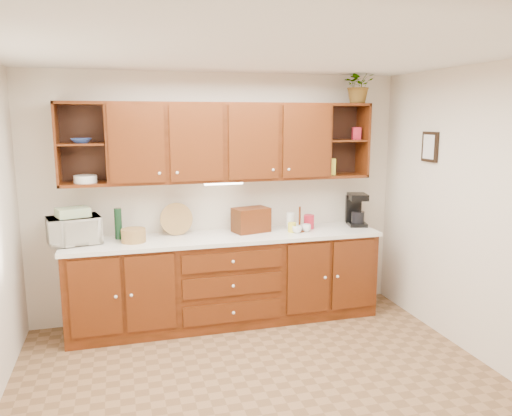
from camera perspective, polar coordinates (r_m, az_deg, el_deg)
floor at (r=4.21m, az=1.09°, el=-20.26°), size 4.00×4.00×0.00m
ceiling at (r=3.65m, az=1.23°, el=17.52°), size 4.00×4.00×0.00m
back_wall at (r=5.39m, az=-4.17°, el=1.32°), size 4.00×0.00×4.00m
right_wall at (r=4.69m, az=25.28°, el=-1.02°), size 0.00×3.50×3.50m
base_cabinets at (r=5.31m, az=-3.40°, el=-8.27°), size 3.20×0.60×0.90m
countertop at (r=5.17m, az=-3.43°, el=-3.36°), size 3.24×0.64×0.04m
upper_cabinets at (r=5.17m, az=-3.80°, el=7.55°), size 3.20×0.33×0.80m
undercabinet_light at (r=5.16m, az=-3.72°, el=2.83°), size 0.40×0.05×0.02m
framed_picture at (r=5.32m, az=19.26°, el=6.62°), size 0.03×0.24×0.30m
wicker_basket at (r=5.02m, az=-13.82°, el=-3.07°), size 0.27×0.27×0.13m
microwave at (r=5.10m, az=-20.08°, el=-2.41°), size 0.54×0.42×0.27m
towel_stack at (r=5.07m, az=-20.20°, el=-0.47°), size 0.34×0.30×0.09m
wine_bottle at (r=5.16m, az=-15.47°, el=-1.74°), size 0.09×0.09×0.31m
woven_tray at (r=5.25m, az=-9.03°, el=-2.94°), size 0.34×0.11×0.33m
bread_box at (r=5.29m, az=-0.57°, el=-1.37°), size 0.42×0.32×0.26m
mug_tree at (r=5.34m, az=4.99°, el=-2.25°), size 0.24×0.24×0.27m
canister_red at (r=5.49m, az=6.06°, el=-1.57°), size 0.15×0.15×0.15m
canister_white at (r=5.42m, az=3.96°, el=-1.51°), size 0.10×0.10×0.18m
canister_yellow at (r=5.31m, az=4.13°, el=-2.21°), size 0.09×0.09×0.10m
coffee_maker at (r=5.72m, az=11.39°, el=-0.22°), size 0.24×0.29×0.36m
bowl_stack at (r=5.06m, az=-19.32°, el=7.28°), size 0.23×0.23×0.05m
plate_stack at (r=5.09m, az=-18.91°, el=3.16°), size 0.25×0.25×0.07m
pantry_box_yellow at (r=5.54m, az=8.54°, el=4.69°), size 0.11×0.10×0.18m
pantry_box_red at (r=5.65m, az=11.40°, el=8.36°), size 0.10×0.10×0.13m
potted_plant at (r=5.62m, az=11.68°, el=13.62°), size 0.40×0.37×0.39m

